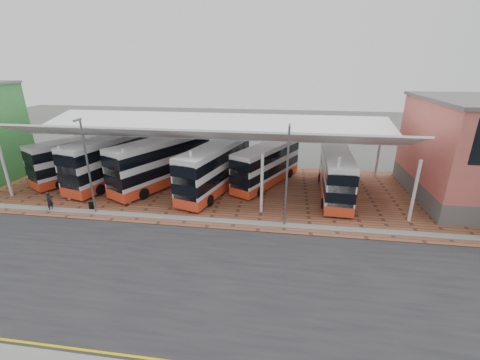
# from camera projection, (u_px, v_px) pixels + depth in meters

# --- Properties ---
(ground) EXTENTS (140.00, 140.00, 0.00)m
(ground) POSITION_uv_depth(u_px,v_px,m) (250.00, 272.00, 19.75)
(ground) COLOR #454843
(road) EXTENTS (120.00, 14.00, 0.02)m
(road) POSITION_uv_depth(u_px,v_px,m) (248.00, 283.00, 18.82)
(road) COLOR black
(road) RESTS_ON ground
(forecourt) EXTENTS (72.00, 16.00, 0.06)m
(forecourt) POSITION_uv_depth(u_px,v_px,m) (285.00, 193.00, 31.53)
(forecourt) COLOR brown
(forecourt) RESTS_ON ground
(north_kerb) EXTENTS (120.00, 0.80, 0.14)m
(north_kerb) POSITION_uv_depth(u_px,v_px,m) (259.00, 224.00, 25.48)
(north_kerb) COLOR slate
(north_kerb) RESTS_ON ground
(canopy) EXTENTS (37.00, 11.63, 7.07)m
(canopy) POSITION_uv_depth(u_px,v_px,m) (206.00, 130.00, 31.44)
(canopy) COLOR silver
(canopy) RESTS_ON ground
(lamp_west) EXTENTS (0.16, 0.90, 8.07)m
(lamp_west) POSITION_uv_depth(u_px,v_px,m) (87.00, 164.00, 25.90)
(lamp_west) COLOR #505157
(lamp_west) RESTS_ON ground
(lamp_east) EXTENTS (0.16, 0.90, 8.07)m
(lamp_east) POSITION_uv_depth(u_px,v_px,m) (287.00, 174.00, 23.77)
(lamp_east) COLOR #505157
(lamp_east) RESTS_ON ground
(bus_0) EXTENTS (7.44, 10.64, 4.45)m
(bus_0) POSITION_uv_depth(u_px,v_px,m) (84.00, 158.00, 34.96)
(bus_0) COLOR silver
(bus_0) RESTS_ON forecourt
(bus_1) EXTENTS (5.54, 12.14, 4.88)m
(bus_1) POSITION_uv_depth(u_px,v_px,m) (114.00, 159.00, 33.88)
(bus_1) COLOR silver
(bus_1) RESTS_ON forecourt
(bus_2) EXTENTS (7.74, 11.70, 4.84)m
(bus_2) POSITION_uv_depth(u_px,v_px,m) (162.00, 162.00, 32.82)
(bus_2) COLOR silver
(bus_2) RESTS_ON forecourt
(bus_3) EXTENTS (5.47, 11.46, 4.61)m
(bus_3) POSITION_uv_depth(u_px,v_px,m) (215.00, 168.00, 31.37)
(bus_3) COLOR silver
(bus_3) RESTS_ON forecourt
(bus_4) EXTENTS (6.59, 10.02, 4.14)m
(bus_4) POSITION_uv_depth(u_px,v_px,m) (267.00, 165.00, 33.11)
(bus_4) COLOR silver
(bus_4) RESTS_ON forecourt
(bus_5) EXTENTS (2.96, 10.49, 4.28)m
(bus_5) POSITION_uv_depth(u_px,v_px,m) (336.00, 174.00, 30.24)
(bus_5) COLOR silver
(bus_5) RESTS_ON forecourt
(pedestrian) EXTENTS (0.46, 0.66, 1.71)m
(pedestrian) POSITION_uv_depth(u_px,v_px,m) (50.00, 201.00, 27.53)
(pedestrian) COLOR black
(pedestrian) RESTS_ON forecourt
(suitcase) EXTENTS (0.37, 0.26, 0.63)m
(suitcase) POSITION_uv_depth(u_px,v_px,m) (92.00, 205.00, 28.01)
(suitcase) COLOR black
(suitcase) RESTS_ON forecourt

